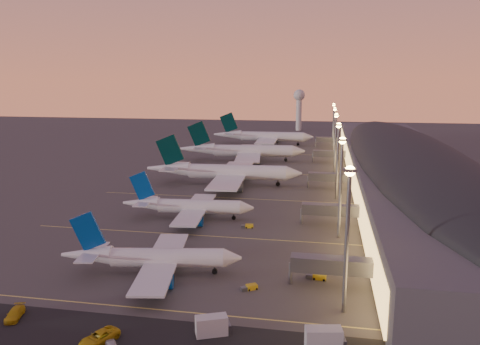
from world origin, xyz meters
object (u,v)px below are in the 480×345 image
(airliner_wide_mid, at_px, (242,151))
(service_van_b, at_px, (15,314))
(baggage_tug_c, at_px, (248,226))
(catering_truck_a, at_px, (213,326))
(airliner_narrow_south, at_px, (152,258))
(airliner_wide_far, at_px, (263,137))
(catering_truck_b, at_px, (326,339))
(airliner_wide_near, at_px, (224,172))
(airliner_narrow_north, at_px, (188,206))
(baggage_tug_a, at_px, (317,276))
(radar_tower, at_px, (299,103))
(service_van_d, at_px, (99,338))
(baggage_tug_b, at_px, (250,287))

(airliner_wide_mid, bearing_deg, service_van_b, -100.48)
(baggage_tug_c, relative_size, catering_truck_a, 0.58)
(airliner_narrow_south, relative_size, service_van_b, 6.95)
(airliner_wide_far, xyz_separation_m, catering_truck_b, (39.48, -222.72, -3.58))
(baggage_tug_c, height_order, service_van_b, service_van_b)
(airliner_narrow_south, height_order, catering_truck_a, airliner_narrow_south)
(airliner_narrow_south, distance_m, airliner_wide_far, 201.02)
(catering_truck_a, bearing_deg, airliner_wide_near, 78.59)
(airliner_wide_mid, height_order, airliner_wide_far, airliner_wide_far)
(airliner_narrow_north, bearing_deg, baggage_tug_a, -48.24)
(baggage_tug_a, relative_size, service_van_b, 0.77)
(radar_tower, relative_size, catering_truck_a, 5.51)
(radar_tower, distance_m, catering_truck_a, 311.87)
(airliner_narrow_north, height_order, catering_truck_b, airliner_narrow_north)
(airliner_wide_near, height_order, catering_truck_b, airliner_wide_near)
(radar_tower, bearing_deg, catering_truck_b, -85.79)
(airliner_narrow_north, xyz_separation_m, catering_truck_a, (22.29, -60.49, -2.12))
(catering_truck_b, xyz_separation_m, service_van_d, (-34.10, -4.66, -0.67))
(airliner_wide_far, bearing_deg, baggage_tug_a, -80.70)
(airliner_wide_mid, relative_size, service_van_d, 9.66)
(radar_tower, distance_m, baggage_tug_b, 295.03)
(catering_truck_b, height_order, service_van_d, catering_truck_b)
(airliner_wide_mid, bearing_deg, airliner_wide_near, -94.33)
(baggage_tug_a, distance_m, service_van_b, 56.05)
(catering_truck_b, bearing_deg, baggage_tug_b, 118.00)
(airliner_narrow_south, height_order, baggage_tug_b, airliner_narrow_south)
(baggage_tug_a, distance_m, service_van_d, 44.03)
(radar_tower, bearing_deg, service_van_b, -95.27)
(airliner_wide_near, xyz_separation_m, service_van_d, (5.11, -111.76, -4.07))
(baggage_tug_c, height_order, catering_truck_b, catering_truck_b)
(baggage_tug_b, xyz_separation_m, catering_truck_b, (14.43, -17.94, 1.13))
(airliner_narrow_south, relative_size, airliner_narrow_north, 0.97)
(airliner_narrow_north, relative_size, baggage_tug_a, 9.30)
(radar_tower, xyz_separation_m, service_van_b, (-28.79, -312.22, -21.09))
(airliner_narrow_south, xyz_separation_m, baggage_tug_c, (14.43, 34.05, -3.02))
(airliner_wide_mid, distance_m, service_van_d, 166.06)
(baggage_tug_a, height_order, service_van_b, service_van_b)
(airliner_narrow_south, xyz_separation_m, airliner_wide_far, (-3.87, 200.97, 1.68))
(airliner_wide_mid, bearing_deg, catering_truck_b, -82.40)
(airliner_wide_mid, bearing_deg, baggage_tug_b, -86.13)
(service_van_b, bearing_deg, catering_truck_b, -16.28)
(baggage_tug_b, bearing_deg, radar_tower, 60.71)
(airliner_wide_near, height_order, catering_truck_a, airliner_wide_near)
(baggage_tug_c, distance_m, catering_truck_b, 59.69)
(baggage_tug_a, xyz_separation_m, service_van_b, (-49.94, -25.43, 0.24))
(airliner_wide_far, bearing_deg, airliner_narrow_north, -91.61)
(baggage_tug_c, distance_m, service_van_d, 61.82)
(airliner_wide_near, distance_m, airliner_wide_mid, 54.13)
(radar_tower, relative_size, service_van_d, 5.04)
(catering_truck_a, relative_size, service_van_b, 1.09)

